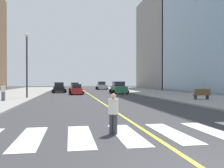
{
  "coord_description": "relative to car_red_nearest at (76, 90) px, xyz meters",
  "views": [
    {
      "loc": [
        -3.08,
        -5.32,
        2.05
      ],
      "look_at": [
        1.95,
        23.99,
        1.75
      ],
      "focal_mm": 39.61,
      "sensor_mm": 36.0,
      "label": 1
    }
  ],
  "objects": [
    {
      "name": "car_yellow_second",
      "position": [
        0.05,
        15.06,
        0.08
      ],
      "size": [
        2.56,
        4.09,
        1.83
      ],
      "rotation": [
        0.0,
        0.0,
        -0.0
      ],
      "color": "gold",
      "rests_on": "ground"
    },
    {
      "name": "street_lamp",
      "position": [
        -6.03,
        -8.75,
        3.86
      ],
      "size": [
        0.44,
        0.44,
        7.62
      ],
      "color": "#38383D",
      "rests_on": "sidewalk_kerb_west"
    },
    {
      "name": "sidewalk_kerb_east",
      "position": [
        14.25,
        -13.9,
        -0.7
      ],
      "size": [
        10.0,
        120.0,
        0.15
      ],
      "primitive_type": "cube",
      "color": "gray",
      "rests_on": "ground"
    },
    {
      "name": "crosswalk_paint",
      "position": [
        2.05,
        -29.9,
        -0.77
      ],
      "size": [
        13.5,
        4.0,
        0.01
      ],
      "color": "silver",
      "rests_on": "ground"
    },
    {
      "name": "car_black_fifth",
      "position": [
        -2.94,
        7.13,
        0.11
      ],
      "size": [
        2.71,
        4.29,
        1.9
      ],
      "rotation": [
        0.0,
        0.0,
        0.02
      ],
      "color": "black",
      "rests_on": "ground"
    },
    {
      "name": "pedestrian_crossing",
      "position": [
        0.64,
        -29.79,
        0.1
      ],
      "size": [
        0.39,
        0.39,
        1.59
      ],
      "rotation": [
        0.0,
        0.0,
        5.54
      ],
      "color": "#38383D",
      "rests_on": "ground"
    },
    {
      "name": "car_green_fourth",
      "position": [
        7.06,
        1.26,
        0.19
      ],
      "size": [
        2.88,
        4.61,
        2.06
      ],
      "rotation": [
        0.0,
        0.0,
        3.14
      ],
      "color": "#236B42",
      "rests_on": "ground"
    },
    {
      "name": "pedestrian_walking_west",
      "position": [
        -7.51,
        -13.38,
        0.34
      ],
      "size": [
        0.43,
        0.43,
        1.75
      ],
      "rotation": [
        0.0,
        0.0,
        6.18
      ],
      "color": "slate",
      "rests_on": "sidewalk_kerb_west"
    },
    {
      "name": "car_red_nearest",
      "position": [
        0.0,
        0.0,
        0.0
      ],
      "size": [
        2.39,
        3.76,
        1.66
      ],
      "rotation": [
        0.0,
        0.0,
        0.03
      ],
      "color": "red",
      "rests_on": "ground"
    },
    {
      "name": "lane_divider_paint",
      "position": [
        2.05,
        6.1,
        -0.77
      ],
      "size": [
        0.16,
        80.0,
        0.01
      ],
      "primitive_type": "cube",
      "color": "yellow",
      "rests_on": "ground"
    },
    {
      "name": "car_silver_third",
      "position": [
        6.96,
        23.12,
        0.18
      ],
      "size": [
        2.87,
        4.59,
        2.05
      ],
      "rotation": [
        0.0,
        0.0,
        3.15
      ],
      "color": "#B7B7BC",
      "rests_on": "ground"
    },
    {
      "name": "parking_garage_concrete",
      "position": [
        30.0,
        29.07,
        12.67
      ],
      "size": [
        18.0,
        24.0,
        26.9
      ],
      "primitive_type": "cube",
      "color": "gray",
      "rests_on": "ground"
    },
    {
      "name": "park_bench",
      "position": [
        12.75,
        -15.12,
        -0.09
      ],
      "size": [
        1.8,
        0.56,
        1.12
      ],
      "rotation": [
        0.0,
        0.0,
        1.57
      ],
      "color": "brown",
      "rests_on": "sidewalk_kerb_east"
    }
  ]
}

